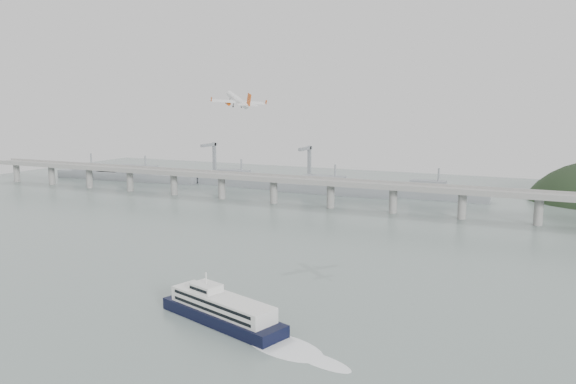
% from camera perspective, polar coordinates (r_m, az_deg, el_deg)
% --- Properties ---
extents(ground, '(900.00, 900.00, 0.00)m').
position_cam_1_polar(ground, '(256.29, -5.24, -9.77)').
color(ground, slate).
rests_on(ground, ground).
extents(bridge, '(800.00, 22.00, 23.90)m').
position_cam_1_polar(bridge, '(432.57, 7.94, 0.39)').
color(bridge, gray).
rests_on(bridge, ground).
extents(distant_fleet, '(453.00, 60.90, 40.00)m').
position_cam_1_polar(distant_fleet, '(555.05, -5.47, 1.18)').
color(distant_fleet, slate).
rests_on(distant_fleet, ground).
extents(ferry, '(91.49, 37.62, 17.75)m').
position_cam_1_polar(ferry, '(218.91, -6.71, -11.83)').
color(ferry, black).
rests_on(ferry, ground).
extents(airliner, '(31.46, 29.92, 12.58)m').
position_cam_1_polar(airliner, '(328.10, -5.10, 9.26)').
color(airliner, white).
rests_on(airliner, ground).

